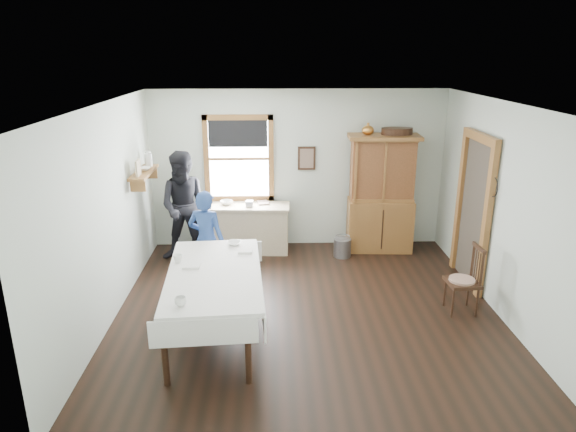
{
  "coord_description": "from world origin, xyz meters",
  "views": [
    {
      "loc": [
        -0.45,
        -6.1,
        3.31
      ],
      "look_at": [
        -0.24,
        0.3,
        1.23
      ],
      "focal_mm": 32.0,
      "sensor_mm": 36.0,
      "label": 1
    }
  ],
  "objects_px": {
    "china_hutch": "(381,194)",
    "pail": "(342,248)",
    "work_counter": "(247,228)",
    "wicker_basket": "(361,245)",
    "dining_table": "(216,305)",
    "spindle_chair": "(463,279)",
    "figure_dark": "(186,211)",
    "woman_blue": "(207,244)"
  },
  "relations": [
    {
      "from": "china_hutch",
      "to": "pail",
      "type": "relative_size",
      "value": 6.37
    },
    {
      "from": "work_counter",
      "to": "wicker_basket",
      "type": "bearing_deg",
      "value": 0.36
    },
    {
      "from": "work_counter",
      "to": "dining_table",
      "type": "relative_size",
      "value": 0.67
    },
    {
      "from": "spindle_chair",
      "to": "china_hutch",
      "type": "bearing_deg",
      "value": 102.18
    },
    {
      "from": "china_hutch",
      "to": "pail",
      "type": "distance_m",
      "value": 1.12
    },
    {
      "from": "figure_dark",
      "to": "spindle_chair",
      "type": "bearing_deg",
      "value": -24.87
    },
    {
      "from": "dining_table",
      "to": "pail",
      "type": "relative_size",
      "value": 6.8
    },
    {
      "from": "pail",
      "to": "figure_dark",
      "type": "distance_m",
      "value": 2.64
    },
    {
      "from": "pail",
      "to": "wicker_basket",
      "type": "xyz_separation_m",
      "value": [
        0.36,
        0.22,
        -0.05
      ]
    },
    {
      "from": "spindle_chair",
      "to": "pail",
      "type": "xyz_separation_m",
      "value": [
        -1.3,
        1.95,
        -0.31
      ]
    },
    {
      "from": "work_counter",
      "to": "woman_blue",
      "type": "distance_m",
      "value": 1.53
    },
    {
      "from": "work_counter",
      "to": "china_hutch",
      "type": "xyz_separation_m",
      "value": [
        2.26,
        0.0,
        0.58
      ]
    },
    {
      "from": "china_hutch",
      "to": "woman_blue",
      "type": "bearing_deg",
      "value": -149.98
    },
    {
      "from": "spindle_chair",
      "to": "wicker_basket",
      "type": "distance_m",
      "value": 2.39
    },
    {
      "from": "pail",
      "to": "figure_dark",
      "type": "height_order",
      "value": "figure_dark"
    },
    {
      "from": "wicker_basket",
      "to": "dining_table",
      "type": "bearing_deg",
      "value": -129.45
    },
    {
      "from": "china_hutch",
      "to": "spindle_chair",
      "type": "relative_size",
      "value": 2.14
    },
    {
      "from": "spindle_chair",
      "to": "pail",
      "type": "relative_size",
      "value": 2.97
    },
    {
      "from": "spindle_chair",
      "to": "wicker_basket",
      "type": "height_order",
      "value": "spindle_chair"
    },
    {
      "from": "pail",
      "to": "wicker_basket",
      "type": "bearing_deg",
      "value": 31.33
    },
    {
      "from": "dining_table",
      "to": "china_hutch",
      "type": "bearing_deg",
      "value": 47.73
    },
    {
      "from": "dining_table",
      "to": "wicker_basket",
      "type": "relative_size",
      "value": 5.67
    },
    {
      "from": "wicker_basket",
      "to": "figure_dark",
      "type": "distance_m",
      "value": 3.01
    },
    {
      "from": "china_hutch",
      "to": "pail",
      "type": "bearing_deg",
      "value": -152.41
    },
    {
      "from": "figure_dark",
      "to": "dining_table",
      "type": "bearing_deg",
      "value": -72.35
    },
    {
      "from": "woman_blue",
      "to": "dining_table",
      "type": "bearing_deg",
      "value": 116.96
    },
    {
      "from": "work_counter",
      "to": "spindle_chair",
      "type": "height_order",
      "value": "spindle_chair"
    },
    {
      "from": "china_hutch",
      "to": "dining_table",
      "type": "distance_m",
      "value": 3.79
    },
    {
      "from": "wicker_basket",
      "to": "china_hutch",
      "type": "bearing_deg",
      "value": 16.0
    },
    {
      "from": "dining_table",
      "to": "wicker_basket",
      "type": "xyz_separation_m",
      "value": [
        2.21,
        2.69,
        -0.31
      ]
    },
    {
      "from": "woman_blue",
      "to": "figure_dark",
      "type": "bearing_deg",
      "value": -51.39
    },
    {
      "from": "work_counter",
      "to": "pail",
      "type": "xyz_separation_m",
      "value": [
        1.59,
        -0.31,
        -0.25
      ]
    },
    {
      "from": "china_hutch",
      "to": "woman_blue",
      "type": "relative_size",
      "value": 1.47
    },
    {
      "from": "spindle_chair",
      "to": "figure_dark",
      "type": "relative_size",
      "value": 0.56
    },
    {
      "from": "dining_table",
      "to": "pail",
      "type": "distance_m",
      "value": 3.1
    },
    {
      "from": "china_hutch",
      "to": "pail",
      "type": "xyz_separation_m",
      "value": [
        -0.67,
        -0.31,
        -0.84
      ]
    },
    {
      "from": "pail",
      "to": "woman_blue",
      "type": "bearing_deg",
      "value": -152.19
    },
    {
      "from": "wicker_basket",
      "to": "woman_blue",
      "type": "relative_size",
      "value": 0.28
    },
    {
      "from": "dining_table",
      "to": "figure_dark",
      "type": "xyz_separation_m",
      "value": [
        -0.7,
        2.45,
        0.41
      ]
    },
    {
      "from": "pail",
      "to": "spindle_chair",
      "type": "bearing_deg",
      "value": -56.18
    },
    {
      "from": "spindle_chair",
      "to": "woman_blue",
      "type": "distance_m",
      "value": 3.52
    },
    {
      "from": "work_counter",
      "to": "china_hutch",
      "type": "height_order",
      "value": "china_hutch"
    }
  ]
}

